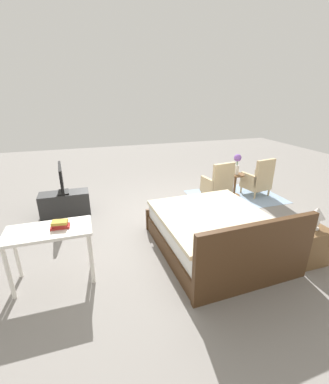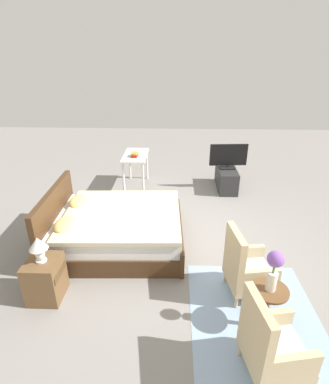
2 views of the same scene
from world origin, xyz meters
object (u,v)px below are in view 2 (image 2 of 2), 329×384
at_px(bed, 115,228).
at_px(side_table, 267,304).
at_px(flower_vase, 274,267).
at_px(book_stack, 135,155).
at_px(nightstand, 45,279).
at_px(armchair_by_window_left, 271,346).
at_px(vanity_desk, 135,159).
at_px(tv_flatscreen, 228,156).
at_px(table_lamp, 38,246).
at_px(tv_stand, 226,178).
at_px(armchair_by_window_right, 246,269).

xyz_separation_m(bed, side_table, (-1.56, -1.96, 0.05)).
bearing_deg(bed, side_table, -128.48).
bearing_deg(flower_vase, book_stack, 26.90).
bearing_deg(flower_vase, nightstand, 81.68).
height_order(bed, armchair_by_window_left, bed).
relative_size(armchair_by_window_left, side_table, 1.66).
xyz_separation_m(flower_vase, nightstand, (0.38, 2.61, -0.57)).
xyz_separation_m(armchair_by_window_left, vanity_desk, (4.46, 1.80, 0.27)).
xyz_separation_m(bed, tv_flatscreen, (2.31, -2.10, 0.47)).
distance_m(tv_flatscreen, vanity_desk, 2.07).
distance_m(bed, table_lamp, 1.42).
distance_m(bed, side_table, 2.50).
bearing_deg(side_table, vanity_desk, 26.10).
xyz_separation_m(side_table, tv_flatscreen, (3.86, -0.15, 0.42)).
xyz_separation_m(armchair_by_window_left, flower_vase, (0.55, -0.12, 0.46)).
bearing_deg(vanity_desk, book_stack, -177.86).
bearing_deg(table_lamp, tv_stand, -38.44).
bearing_deg(armchair_by_window_right, tv_flatscreen, -4.57).
bearing_deg(armchair_by_window_right, bed, 60.85).
bearing_deg(flower_vase, vanity_desk, 26.10).
height_order(armchair_by_window_right, tv_flatscreen, tv_flatscreen).
relative_size(tv_flatscreen, vanity_desk, 0.79).
height_order(bed, vanity_desk, bed).
distance_m(armchair_by_window_left, nightstand, 2.66).
height_order(nightstand, book_stack, book_stack).
relative_size(flower_vase, book_stack, 2.03).
bearing_deg(vanity_desk, nightstand, 168.82).
bearing_deg(armchair_by_window_left, nightstand, 69.48).
height_order(flower_vase, vanity_desk, flower_vase).
distance_m(side_table, tv_stand, 3.87).
relative_size(armchair_by_window_left, armchair_by_window_right, 1.00).
height_order(bed, table_lamp, bed).
bearing_deg(book_stack, vanity_desk, 2.14).
xyz_separation_m(flower_vase, tv_flatscreen, (3.86, -0.15, -0.08)).
distance_m(bed, tv_stand, 3.12).
relative_size(armchair_by_window_left, tv_flatscreen, 1.11).
distance_m(vanity_desk, book_stack, 0.22).
distance_m(nightstand, tv_flatscreen, 4.47).
bearing_deg(side_table, table_lamp, 81.68).
xyz_separation_m(armchair_by_window_left, side_table, (0.55, -0.12, -0.03)).
xyz_separation_m(side_table, table_lamp, (0.38, 2.62, 0.42)).
bearing_deg(tv_stand, armchair_by_window_left, 176.55).
height_order(tv_stand, tv_flatscreen, tv_flatscreen).
bearing_deg(side_table, armchair_by_window_left, 167.61).
bearing_deg(armchair_by_window_left, side_table, -12.39).
bearing_deg(vanity_desk, table_lamp, 168.81).
bearing_deg(book_stack, armchair_by_window_right, -151.05).
bearing_deg(tv_stand, tv_flatscreen, 4.27).
xyz_separation_m(armchair_by_window_right, tv_flatscreen, (3.33, -0.27, 0.39)).
bearing_deg(nightstand, tv_stand, -38.43).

